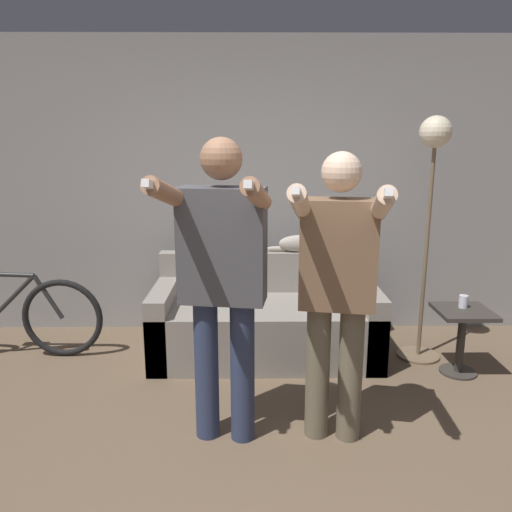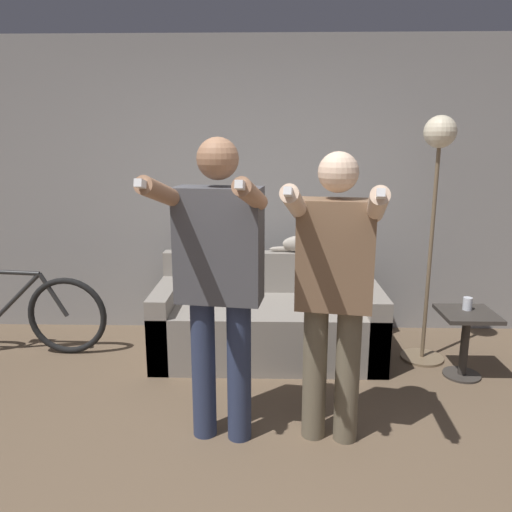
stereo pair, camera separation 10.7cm
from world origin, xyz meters
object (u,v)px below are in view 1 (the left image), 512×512
(cat, at_px, (302,243))
(floor_lamp, at_px, (432,175))
(couch, at_px, (265,322))
(person_left, at_px, (222,271))
(person_right, at_px, (337,280))
(side_table, at_px, (462,329))
(bicycle, at_px, (4,316))
(cup, at_px, (463,301))

(cat, bearing_deg, floor_lamp, -23.04)
(couch, height_order, person_left, person_left)
(cat, bearing_deg, person_left, -111.36)
(couch, relative_size, person_right, 1.07)
(couch, xyz_separation_m, side_table, (1.46, -0.37, 0.08))
(couch, height_order, bicycle, couch)
(couch, relative_size, cat, 3.53)
(cat, bearing_deg, cup, -29.07)
(side_table, xyz_separation_m, cup, (0.01, 0.05, 0.20))
(couch, height_order, side_table, couch)
(cat, distance_m, bicycle, 2.52)
(person_left, xyz_separation_m, person_right, (0.64, -0.00, -0.05))
(person_right, distance_m, cup, 1.48)
(floor_lamp, relative_size, cup, 20.22)
(bicycle, bearing_deg, person_right, -25.25)
(side_table, bearing_deg, cup, 76.55)
(floor_lamp, bearing_deg, person_right, -128.15)
(person_right, distance_m, bicycle, 2.81)
(person_left, distance_m, cup, 2.01)
(bicycle, bearing_deg, floor_lamp, -0.69)
(couch, bearing_deg, bicycle, -179.07)
(couch, distance_m, cup, 1.53)
(person_left, relative_size, cup, 18.52)
(cat, xyz_separation_m, cup, (1.15, -0.64, -0.32))
(person_right, distance_m, cat, 1.53)
(cat, xyz_separation_m, side_table, (1.14, -0.69, -0.51))
(person_right, relative_size, cat, 3.29)
(person_left, height_order, person_right, person_left)
(side_table, bearing_deg, cat, 148.77)
(floor_lamp, height_order, side_table, floor_lamp)
(couch, distance_m, person_left, 1.44)
(couch, bearing_deg, cat, 44.80)
(floor_lamp, bearing_deg, person_left, -143.51)
(person_left, bearing_deg, floor_lamp, 44.79)
(person_right, xyz_separation_m, cat, (-0.04, 1.52, -0.10))
(couch, bearing_deg, cup, -12.22)
(person_left, relative_size, floor_lamp, 0.92)
(person_left, height_order, cat, person_left)
(bicycle, bearing_deg, cat, 8.28)
(person_left, bearing_deg, cup, 35.13)
(person_left, xyz_separation_m, floor_lamp, (1.52, 1.13, 0.44))
(side_table, bearing_deg, person_left, -154.35)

